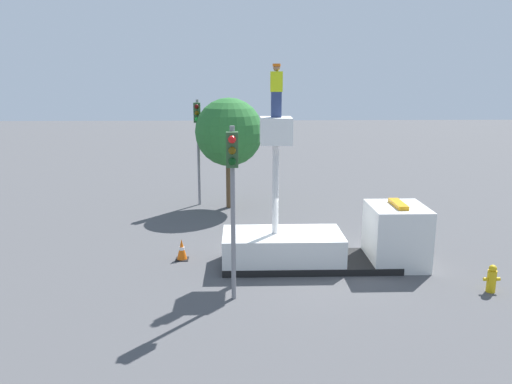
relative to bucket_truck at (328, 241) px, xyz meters
name	(u,v)px	position (x,y,z in m)	size (l,w,h in m)	color
ground_plane	(309,265)	(-0.66, 0.00, -0.91)	(120.00, 120.00, 0.00)	#4C4C4F
bucket_truck	(328,241)	(0.00, 0.00, 0.00)	(7.20, 2.20, 5.29)	black
worker	(276,91)	(-1.91, 0.00, 5.26)	(0.40, 0.26, 1.75)	navy
traffic_light_pole	(233,180)	(-3.34, -2.82, 2.82)	(0.34, 0.57, 5.27)	gray
traffic_light_across	(198,131)	(-5.30, 8.71, 2.97)	(0.34, 0.57, 5.49)	gray
fire_hydrant	(492,279)	(4.74, -2.46, -0.47)	(0.52, 0.28, 0.90)	gold
traffic_cone_rear	(182,250)	(-5.31, 0.69, -0.53)	(0.47, 0.47, 0.79)	black
tree_left_bg	(229,132)	(-3.69, 8.24, 2.97)	(3.41, 3.41, 5.60)	brown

